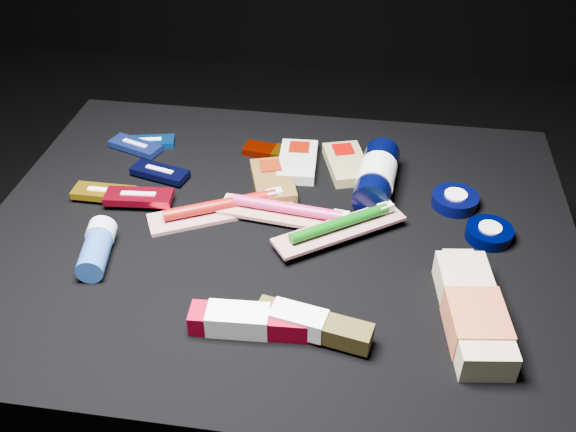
# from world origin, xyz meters

# --- Properties ---
(ground) EXTENTS (3.00, 3.00, 0.00)m
(ground) POSITION_xyz_m (0.00, 0.00, 0.00)
(ground) COLOR black
(ground) RESTS_ON ground
(cloth_table) EXTENTS (0.98, 0.78, 0.40)m
(cloth_table) POSITION_xyz_m (0.00, 0.00, 0.20)
(cloth_table) COLOR black
(cloth_table) RESTS_ON ground
(luna_bar_0) EXTENTS (0.11, 0.06, 0.01)m
(luna_bar_0) POSITION_xyz_m (-0.30, 0.22, 0.41)
(luna_bar_0) COLOR navy
(luna_bar_0) RESTS_ON cloth_table
(luna_bar_1) EXTENTS (0.11, 0.07, 0.01)m
(luna_bar_1) POSITION_xyz_m (-0.32, 0.20, 0.41)
(luna_bar_1) COLOR navy
(luna_bar_1) RESTS_ON cloth_table
(luna_bar_2) EXTENTS (0.11, 0.07, 0.01)m
(luna_bar_2) POSITION_xyz_m (-0.24, 0.12, 0.41)
(luna_bar_2) COLOR black
(luna_bar_2) RESTS_ON cloth_table
(luna_bar_3) EXTENTS (0.11, 0.04, 0.01)m
(luna_bar_3) POSITION_xyz_m (-0.32, 0.04, 0.41)
(luna_bar_3) COLOR #AB7E0E
(luna_bar_3) RESTS_ON cloth_table
(luna_bar_4) EXTENTS (0.12, 0.05, 0.02)m
(luna_bar_4) POSITION_xyz_m (-0.25, 0.03, 0.42)
(luna_bar_4) COLOR maroon
(luna_bar_4) RESTS_ON cloth_table
(clif_bar_0) EXTENTS (0.10, 0.14, 0.02)m
(clif_bar_0) POSITION_xyz_m (-0.03, 0.13, 0.41)
(clif_bar_0) COLOR brown
(clif_bar_0) RESTS_ON cloth_table
(clif_bar_1) EXTENTS (0.08, 0.13, 0.02)m
(clif_bar_1) POSITION_xyz_m (0.01, 0.20, 0.41)
(clif_bar_1) COLOR #BABBB2
(clif_bar_1) RESTS_ON cloth_table
(clif_bar_2) EXTENTS (0.10, 0.14, 0.02)m
(clif_bar_2) POSITION_xyz_m (0.10, 0.20, 0.41)
(clif_bar_2) COLOR #928552
(clif_bar_2) RESTS_ON cloth_table
(power_bar) EXTENTS (0.13, 0.06, 0.02)m
(power_bar) POSITION_xyz_m (-0.03, 0.22, 0.41)
(power_bar) COLOR #680C00
(power_bar) RESTS_ON cloth_table
(lotion_bottle) EXTENTS (0.08, 0.21, 0.07)m
(lotion_bottle) POSITION_xyz_m (0.16, 0.13, 0.43)
(lotion_bottle) COLOR black
(lotion_bottle) RESTS_ON cloth_table
(cream_tin_upper) EXTENTS (0.08, 0.08, 0.02)m
(cream_tin_upper) POSITION_xyz_m (0.29, 0.11, 0.41)
(cream_tin_upper) COLOR black
(cream_tin_upper) RESTS_ON cloth_table
(cream_tin_lower) EXTENTS (0.08, 0.08, 0.02)m
(cream_tin_lower) POSITION_xyz_m (0.34, 0.03, 0.41)
(cream_tin_lower) COLOR black
(cream_tin_lower) RESTS_ON cloth_table
(bodywash_bottle) EXTENTS (0.10, 0.23, 0.05)m
(bodywash_bottle) POSITION_xyz_m (0.30, -0.17, 0.42)
(bodywash_bottle) COLOR #BCB087
(bodywash_bottle) RESTS_ON cloth_table
(deodorant_stick) EXTENTS (0.06, 0.11, 0.05)m
(deodorant_stick) POSITION_xyz_m (-0.27, -0.12, 0.42)
(deodorant_stick) COLOR #224996
(deodorant_stick) RESTS_ON cloth_table
(toothbrush_pack_0) EXTENTS (0.25, 0.16, 0.03)m
(toothbrush_pack_0) POSITION_xyz_m (-0.10, 0.03, 0.41)
(toothbrush_pack_0) COLOR beige
(toothbrush_pack_0) RESTS_ON cloth_table
(toothbrush_pack_1) EXTENTS (0.24, 0.08, 0.03)m
(toothbrush_pack_1) POSITION_xyz_m (0.02, 0.03, 0.42)
(toothbrush_pack_1) COLOR silver
(toothbrush_pack_1) RESTS_ON cloth_table
(toothbrush_pack_2) EXTENTS (0.21, 0.17, 0.03)m
(toothbrush_pack_2) POSITION_xyz_m (0.10, -0.01, 0.42)
(toothbrush_pack_2) COLOR beige
(toothbrush_pack_2) RESTS_ON cloth_table
(toothpaste_carton_red) EXTENTS (0.18, 0.05, 0.04)m
(toothpaste_carton_red) POSITION_xyz_m (-0.00, -0.23, 0.42)
(toothpaste_carton_red) COLOR maroon
(toothpaste_carton_red) RESTS_ON cloth_table
(toothpaste_carton_green) EXTENTS (0.17, 0.07, 0.03)m
(toothpaste_carton_green) POSITION_xyz_m (0.08, -0.22, 0.42)
(toothpaste_carton_green) COLOR #3B3113
(toothpaste_carton_green) RESTS_ON cloth_table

